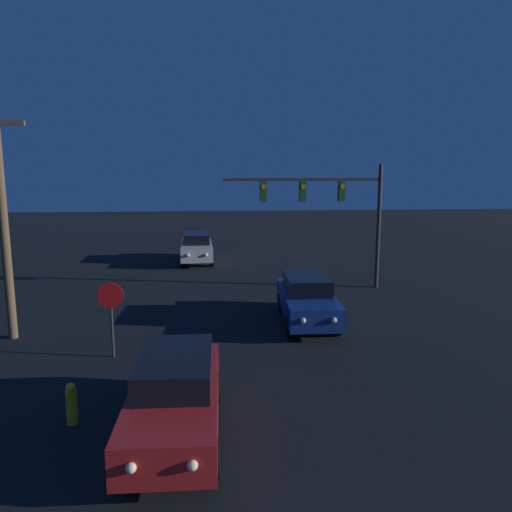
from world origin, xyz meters
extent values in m
cube|color=#B21E1E|center=(-2.17, 6.17, 0.73)|extent=(1.80, 4.70, 0.75)
cube|color=black|center=(-2.17, 6.40, 1.38)|extent=(1.51, 2.49, 0.55)
cylinder|color=black|center=(-1.39, 4.70, 0.35)|extent=(0.20, 0.71, 0.71)
cylinder|color=black|center=(-2.99, 4.73, 0.35)|extent=(0.20, 0.71, 0.71)
cylinder|color=black|center=(-1.35, 7.61, 0.35)|extent=(0.20, 0.71, 0.71)
cylinder|color=black|center=(-2.95, 7.63, 0.35)|extent=(0.20, 0.71, 0.71)
sphere|color=#F9EFC6|center=(-1.72, 3.80, 0.80)|extent=(0.18, 0.18, 0.18)
sphere|color=#F9EFC6|center=(-2.68, 3.81, 0.80)|extent=(0.18, 0.18, 0.18)
cube|color=navy|center=(1.92, 13.46, 0.73)|extent=(1.91, 4.74, 0.75)
cube|color=black|center=(1.92, 13.69, 1.38)|extent=(1.57, 2.52, 0.55)
cylinder|color=black|center=(2.66, 11.98, 0.35)|extent=(0.22, 0.71, 0.71)
cylinder|color=black|center=(1.06, 12.04, 0.35)|extent=(0.22, 0.71, 0.71)
cylinder|color=black|center=(2.77, 14.88, 0.35)|extent=(0.22, 0.71, 0.71)
cylinder|color=black|center=(1.17, 14.94, 0.35)|extent=(0.22, 0.71, 0.71)
sphere|color=#F9EFC6|center=(2.31, 11.08, 0.80)|extent=(0.18, 0.18, 0.18)
sphere|color=#F9EFC6|center=(1.35, 11.12, 0.80)|extent=(0.18, 0.18, 0.18)
cube|color=beige|center=(-2.37, 25.39, 0.73)|extent=(1.92, 4.75, 0.75)
cube|color=black|center=(-2.37, 25.62, 1.38)|extent=(1.57, 2.53, 0.55)
cylinder|color=black|center=(-1.51, 23.97, 0.35)|extent=(0.22, 0.71, 0.71)
cylinder|color=black|center=(-3.11, 23.90, 0.35)|extent=(0.22, 0.71, 0.71)
cylinder|color=black|center=(-1.62, 26.87, 0.35)|extent=(0.22, 0.71, 0.71)
cylinder|color=black|center=(-3.22, 26.81, 0.35)|extent=(0.22, 0.71, 0.71)
sphere|color=#F9EFC6|center=(-1.79, 23.05, 0.80)|extent=(0.18, 0.18, 0.18)
sphere|color=#F9EFC6|center=(-2.75, 23.01, 0.80)|extent=(0.18, 0.18, 0.18)
cylinder|color=#2D2D2D|center=(6.06, 18.40, 2.79)|extent=(0.18, 0.18, 5.58)
cube|color=#2D2D2D|center=(2.57, 18.40, 4.91)|extent=(6.98, 0.12, 0.12)
cube|color=#1E471E|center=(4.31, 18.40, 4.40)|extent=(0.28, 0.28, 0.90)
cylinder|color=orange|center=(4.31, 18.25, 4.61)|extent=(0.20, 0.02, 0.20)
cube|color=#1E471E|center=(2.57, 18.40, 4.40)|extent=(0.28, 0.28, 0.90)
cylinder|color=orange|center=(2.57, 18.25, 4.61)|extent=(0.20, 0.02, 0.20)
cube|color=#1E471E|center=(0.83, 18.40, 4.40)|extent=(0.28, 0.28, 0.90)
cylinder|color=orange|center=(0.83, 18.25, 4.61)|extent=(0.20, 0.02, 0.20)
cylinder|color=#2D2D2D|center=(-4.30, 10.65, 1.11)|extent=(0.07, 0.07, 2.22)
cylinder|color=red|center=(-4.30, 10.63, 1.85)|extent=(0.74, 0.03, 0.74)
cylinder|color=brown|center=(-7.85, 12.61, 3.75)|extent=(0.28, 0.28, 7.50)
cylinder|color=gold|center=(-4.41, 6.81, 0.38)|extent=(0.24, 0.24, 0.75)
sphere|color=gold|center=(-4.41, 6.81, 0.82)|extent=(0.22, 0.22, 0.22)
camera|label=1|loc=(-1.32, -3.41, 5.43)|focal=35.00mm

